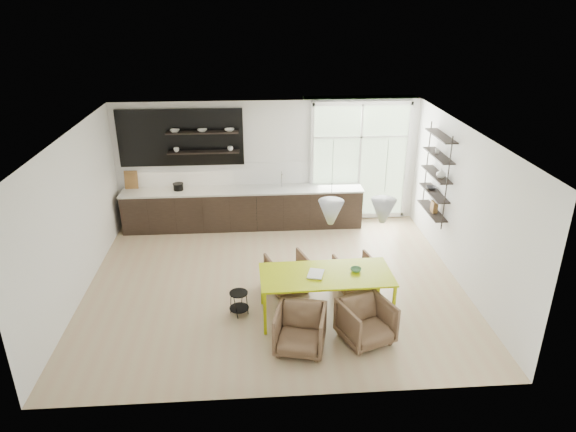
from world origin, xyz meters
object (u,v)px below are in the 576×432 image
(armchair_back_right, at_px, (355,273))
(armchair_back_left, at_px, (288,273))
(armchair_front_left, at_px, (300,330))
(armchair_front_right, at_px, (366,321))
(dining_table, at_px, (326,277))
(wire_stool, at_px, (239,300))

(armchair_back_right, bearing_deg, armchair_back_left, -16.56)
(armchair_front_left, xyz_separation_m, armchair_front_right, (1.05, 0.14, -0.00))
(dining_table, bearing_deg, wire_stool, 173.42)
(armchair_back_left, distance_m, armchair_back_right, 1.24)
(dining_table, xyz_separation_m, armchair_front_right, (0.54, -0.74, -0.40))
(armchair_front_left, bearing_deg, armchair_back_right, 69.08)
(dining_table, relative_size, wire_stool, 5.21)
(dining_table, distance_m, armchair_front_right, 1.00)
(dining_table, relative_size, armchair_front_right, 2.91)
(dining_table, xyz_separation_m, armchair_back_left, (-0.58, 0.92, -0.42))
(wire_stool, bearing_deg, armchair_front_left, -46.60)
(armchair_front_left, relative_size, armchair_front_right, 1.00)
(armchair_back_right, xyz_separation_m, armchair_front_left, (-1.17, -1.72, 0.03))
(dining_table, distance_m, wire_stool, 1.54)
(armchair_back_right, distance_m, armchair_front_right, 1.58)
(armchair_back_left, distance_m, wire_stool, 1.19)
(armchair_front_right, distance_m, wire_stool, 2.19)
(armchair_back_right, bearing_deg, wire_stool, 5.47)
(dining_table, relative_size, armchair_back_right, 3.23)
(armchair_front_left, bearing_deg, armchair_front_right, 21.01)
(armchair_back_right, relative_size, armchair_front_right, 0.90)
(armchair_back_left, relative_size, armchair_back_right, 1.05)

